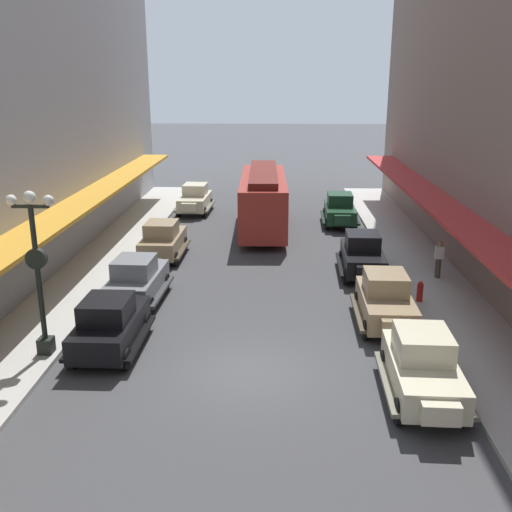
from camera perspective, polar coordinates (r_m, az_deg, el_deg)
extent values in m
plane|color=#424244|center=(17.95, -0.73, -11.13)|extent=(200.00, 200.00, 0.00)
cube|color=#B7B5AD|center=(19.73, -23.38, -9.66)|extent=(3.00, 60.00, 0.15)
cube|color=#B7B5AD|center=(19.10, 22.77, -10.48)|extent=(3.00, 60.00, 0.15)
cube|color=black|center=(26.55, 10.30, -0.23)|extent=(1.82, 3.95, 0.80)
cube|color=black|center=(26.58, 10.33, 1.47)|extent=(1.49, 1.75, 0.70)
cube|color=#8C9EA8|center=(26.58, 10.33, 1.47)|extent=(1.42, 1.71, 0.42)
cube|color=black|center=(24.52, 10.82, -1.58)|extent=(0.95, 0.39, 0.52)
cube|color=black|center=(26.77, 12.28, -0.92)|extent=(0.35, 3.52, 0.12)
cube|color=black|center=(26.56, 8.23, -0.85)|extent=(0.35, 3.52, 0.12)
cylinder|color=black|center=(25.49, 12.37, -2.02)|extent=(0.24, 0.69, 0.68)
cylinder|color=black|center=(25.30, 8.75, -1.97)|extent=(0.24, 0.69, 0.68)
cylinder|color=black|center=(28.06, 11.61, -0.22)|extent=(0.24, 0.69, 0.68)
cylinder|color=black|center=(27.89, 8.32, -0.16)|extent=(0.24, 0.69, 0.68)
cube|color=black|center=(19.55, -13.93, -6.81)|extent=(1.73, 3.91, 0.80)
cube|color=black|center=(19.04, -14.30, -5.04)|extent=(1.45, 1.71, 0.70)
cube|color=#8C9EA8|center=(19.04, -14.30, -5.04)|extent=(1.38, 1.68, 0.42)
cube|color=black|center=(21.42, -12.37, -4.43)|extent=(0.94, 0.37, 0.52)
cube|color=black|center=(19.96, -16.51, -7.52)|extent=(0.27, 3.51, 0.12)
cube|color=black|center=(19.43, -11.15, -7.80)|extent=(0.27, 3.51, 0.12)
cylinder|color=black|center=(21.13, -14.95, -6.24)|extent=(0.23, 0.68, 0.68)
cylinder|color=black|center=(20.71, -10.65, -6.42)|extent=(0.23, 0.68, 0.68)
cylinder|color=black|center=(18.79, -17.40, -9.46)|extent=(0.23, 0.68, 0.68)
cylinder|color=black|center=(18.31, -12.58, -9.77)|extent=(0.23, 0.68, 0.68)
cube|color=beige|center=(16.93, 15.86, -10.83)|extent=(1.83, 3.95, 0.80)
cube|color=beige|center=(16.82, 15.90, -8.17)|extent=(1.49, 1.75, 0.70)
cube|color=#8C9EA8|center=(16.82, 15.90, -8.17)|extent=(1.42, 1.71, 0.42)
cube|color=beige|center=(15.10, 17.50, -14.39)|extent=(0.95, 0.39, 0.52)
cube|color=#6D6856|center=(17.30, 18.92, -11.70)|extent=(0.35, 3.52, 0.12)
cube|color=#6D6856|center=(16.91, 12.56, -11.84)|extent=(0.35, 3.52, 0.12)
cylinder|color=black|center=(16.16, 19.61, -14.25)|extent=(0.24, 0.69, 0.68)
cylinder|color=black|center=(15.80, 13.78, -14.45)|extent=(0.24, 0.69, 0.68)
cylinder|color=black|center=(18.47, 17.42, -9.93)|extent=(0.24, 0.69, 0.68)
cylinder|color=black|center=(18.16, 12.38, -10.00)|extent=(0.24, 0.69, 0.68)
cube|color=beige|center=(38.58, -5.94, 5.30)|extent=(1.84, 3.96, 0.80)
cube|color=beige|center=(38.68, -5.91, 6.46)|extent=(1.50, 1.75, 0.70)
cube|color=#8C9EA8|center=(38.68, -5.91, 6.46)|extent=(1.43, 1.72, 0.42)
cube|color=beige|center=(36.52, -6.52, 4.70)|extent=(0.95, 0.39, 0.52)
cube|color=#6D6856|center=(38.49, -4.53, 4.82)|extent=(0.37, 3.52, 0.12)
cube|color=#6D6856|center=(38.82, -7.31, 4.84)|extent=(0.37, 3.52, 0.12)
cylinder|color=black|center=(37.21, -5.06, 4.27)|extent=(0.25, 0.69, 0.68)
cylinder|color=black|center=(37.50, -7.50, 4.29)|extent=(0.25, 0.69, 0.68)
cylinder|color=black|center=(39.85, -4.44, 5.12)|extent=(0.25, 0.69, 0.68)
cylinder|color=black|center=(40.12, -6.73, 5.14)|extent=(0.25, 0.69, 0.68)
cube|color=#997F5B|center=(21.37, 12.46, -4.63)|extent=(1.77, 3.93, 0.80)
cube|color=#997F5B|center=(21.34, 12.48, -2.51)|extent=(1.47, 1.73, 0.70)
cube|color=#8C9EA8|center=(21.34, 12.48, -2.51)|extent=(1.40, 1.69, 0.42)
cube|color=#997F5B|center=(19.41, 13.43, -6.79)|extent=(0.94, 0.38, 0.52)
cube|color=#4C3F2D|center=(21.66, 14.90, -5.42)|extent=(0.30, 3.51, 0.12)
cube|color=#4C3F2D|center=(21.35, 9.88, -5.41)|extent=(0.30, 3.51, 0.12)
cylinder|color=black|center=(20.43, 15.23, -7.07)|extent=(0.23, 0.68, 0.68)
cylinder|color=black|center=(20.15, 10.70, -7.09)|extent=(0.23, 0.68, 0.68)
cylinder|color=black|center=(22.91, 13.88, -4.31)|extent=(0.23, 0.68, 0.68)
cylinder|color=black|center=(22.66, 9.85, -4.30)|extent=(0.23, 0.68, 0.68)
cube|color=#997F5B|center=(28.96, -9.01, 1.28)|extent=(1.75, 3.92, 0.80)
cube|color=#997F5B|center=(28.53, -9.18, 2.59)|extent=(1.46, 1.72, 0.70)
cube|color=#8C9EA8|center=(28.53, -9.18, 2.59)|extent=(1.39, 1.68, 0.42)
cube|color=#997F5B|center=(30.97, -8.23, 2.43)|extent=(0.94, 0.37, 0.52)
cube|color=#4C3F2D|center=(29.26, -10.80, 0.69)|extent=(0.28, 3.51, 0.12)
cube|color=#4C3F2D|center=(28.87, -7.14, 0.65)|extent=(0.28, 3.51, 0.12)
cylinder|color=black|center=(30.52, -9.95, 1.26)|extent=(0.23, 0.68, 0.68)
cylinder|color=black|center=(30.21, -6.96, 1.23)|extent=(0.23, 0.68, 0.68)
cylinder|color=black|center=(27.98, -11.15, -0.25)|extent=(0.23, 0.68, 0.68)
cylinder|color=black|center=(27.63, -7.90, -0.30)|extent=(0.23, 0.68, 0.68)
cube|color=#193D23|center=(35.53, 8.13, 4.22)|extent=(1.81, 3.95, 0.80)
cube|color=#193D23|center=(35.62, 8.15, 5.48)|extent=(1.49, 1.74, 0.70)
cube|color=#8C9EA8|center=(35.62, 8.15, 5.48)|extent=(1.41, 1.70, 0.42)
cube|color=#193D23|center=(33.45, 8.39, 3.50)|extent=(0.94, 0.39, 0.52)
cube|color=black|center=(35.69, 9.63, 3.68)|extent=(0.34, 3.52, 0.12)
cube|color=black|center=(35.54, 6.58, 3.75)|extent=(0.34, 3.52, 0.12)
cylinder|color=black|center=(34.37, 9.61, 3.04)|extent=(0.24, 0.69, 0.68)
cylinder|color=black|center=(34.24, 6.92, 3.10)|extent=(0.24, 0.69, 0.68)
cylinder|color=black|center=(37.02, 9.21, 4.05)|extent=(0.24, 0.69, 0.68)
cylinder|color=black|center=(36.90, 6.70, 4.11)|extent=(0.24, 0.69, 0.68)
cube|color=slate|center=(23.45, -11.46, -2.61)|extent=(1.84, 3.96, 0.80)
cube|color=slate|center=(22.99, -11.73, -1.05)|extent=(1.50, 1.75, 0.70)
cube|color=#8C9EA8|center=(22.99, -11.73, -1.05)|extent=(1.43, 1.71, 0.42)
cube|color=slate|center=(25.38, -10.21, -0.91)|extent=(0.95, 0.39, 0.52)
cube|color=#393A3D|center=(23.83, -13.62, -3.25)|extent=(0.37, 3.52, 0.12)
cube|color=#393A3D|center=(23.33, -9.16, -3.42)|extent=(0.37, 3.52, 0.12)
cylinder|color=black|center=(25.04, -12.37, -2.37)|extent=(0.24, 0.69, 0.68)
cylinder|color=black|center=(24.63, -8.76, -2.49)|extent=(0.24, 0.69, 0.68)
cylinder|color=black|center=(22.60, -14.29, -4.64)|extent=(0.24, 0.69, 0.68)
cylinder|color=black|center=(22.15, -10.31, -4.82)|extent=(0.24, 0.69, 0.68)
cube|color=#A52D23|center=(33.58, 0.71, 5.41)|extent=(2.72, 9.66, 2.70)
cube|color=#5B1913|center=(33.31, 0.72, 7.99)|extent=(1.70, 8.67, 0.36)
cube|color=#8C9EA8|center=(33.49, 0.72, 6.20)|extent=(2.73, 8.89, 0.95)
cube|color=black|center=(36.72, 0.71, 3.94)|extent=(2.03, 1.25, 0.40)
cube|color=black|center=(31.14, 0.69, 1.56)|extent=(2.03, 1.25, 0.40)
cube|color=black|center=(19.75, -19.71, -8.17)|extent=(0.44, 0.44, 0.50)
cylinder|color=black|center=(18.92, -20.41, -1.69)|extent=(0.16, 0.16, 4.20)
cube|color=black|center=(18.39, -21.07, 4.53)|extent=(1.10, 0.10, 0.10)
sphere|color=white|center=(18.58, -22.70, 5.03)|extent=(0.32, 0.32, 0.32)
sphere|color=white|center=(18.15, -19.53, 5.12)|extent=(0.32, 0.32, 0.32)
sphere|color=white|center=(18.34, -21.16, 5.38)|extent=(0.36, 0.36, 0.36)
cylinder|color=black|center=(18.77, -20.56, -0.24)|extent=(0.64, 0.18, 0.64)
cylinder|color=silver|center=(18.86, -20.45, -0.15)|extent=(0.56, 0.02, 0.56)
cylinder|color=#B21E19|center=(23.55, 15.63, -3.44)|extent=(0.24, 0.24, 0.70)
sphere|color=#B21E19|center=(23.43, 15.70, -2.60)|extent=(0.20, 0.20, 0.20)
cylinder|color=#4C4238|center=(26.52, 17.26, -1.13)|extent=(0.24, 0.24, 0.85)
cube|color=white|center=(26.32, 17.39, 0.33)|extent=(0.36, 0.22, 0.56)
sphere|color=#9E7051|center=(26.22, 17.46, 1.17)|extent=(0.22, 0.22, 0.22)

